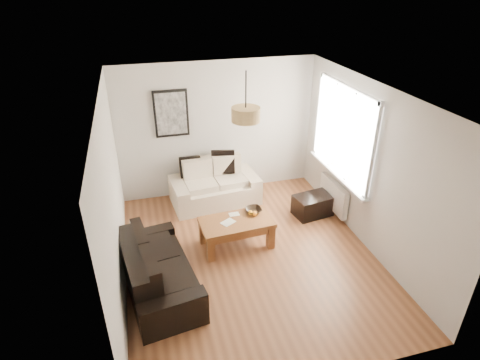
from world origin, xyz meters
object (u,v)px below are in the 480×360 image
object	(u,v)px
loveseat_cream	(215,183)
sofa_leather	(158,268)
coffee_table	(236,233)
ottoman	(313,205)

from	to	relation	value
loveseat_cream	sofa_leather	bearing A→B (deg)	-125.41
loveseat_cream	coffee_table	size ratio (longest dim) A/B	1.42
ottoman	loveseat_cream	bearing A→B (deg)	150.40
loveseat_cream	sofa_leather	size ratio (longest dim) A/B	0.93
loveseat_cream	sofa_leather	distance (m)	2.48
sofa_leather	ottoman	bearing A→B (deg)	-75.62
sofa_leather	ottoman	xyz separation A→B (m)	(2.88, 1.22, -0.19)
loveseat_cream	ottoman	distance (m)	1.89
sofa_leather	coffee_table	size ratio (longest dim) A/B	1.53
sofa_leather	coffee_table	distance (m)	1.48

